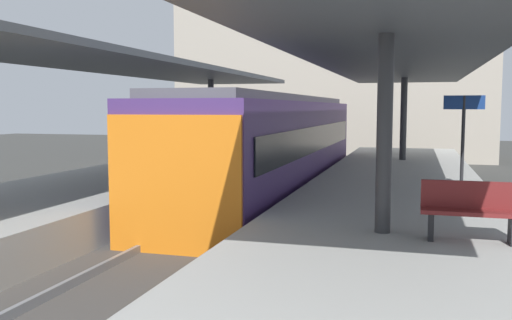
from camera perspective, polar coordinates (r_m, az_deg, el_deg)
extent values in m
plane|color=#383835|center=(14.52, -1.30, -6.24)|extent=(80.00, 80.00, 0.00)
cube|color=#9E9E99|center=(15.97, -14.45, -3.52)|extent=(4.40, 28.00, 1.00)
cube|color=#9E9E99|center=(13.79, 14.00, -4.90)|extent=(4.40, 28.00, 1.00)
cube|color=#423F3D|center=(14.50, -1.30, -5.85)|extent=(3.20, 28.00, 0.20)
cube|color=slate|center=(14.70, -3.99, -5.04)|extent=(0.08, 28.00, 0.14)
cube|color=slate|center=(14.27, 1.47, -5.34)|extent=(0.08, 28.00, 0.14)
cube|color=#472D6B|center=(17.36, 1.87, 1.17)|extent=(2.70, 14.93, 2.90)
cube|color=orange|center=(10.32, -8.47, -2.61)|extent=(2.65, 0.08, 2.60)
cube|color=black|center=(17.72, -2.43, 2.38)|extent=(0.04, 13.73, 0.76)
cube|color=black|center=(17.05, 6.34, 2.24)|extent=(0.04, 13.73, 0.76)
cube|color=#515156|center=(17.31, 1.88, 6.29)|extent=(2.16, 14.18, 0.20)
cylinder|color=#333335|center=(22.75, -4.65, 4.37)|extent=(0.24, 0.24, 3.07)
cube|color=#3D4247|center=(17.05, -12.32, 9.36)|extent=(4.18, 21.00, 0.16)
cylinder|color=#333335|center=(8.69, 13.06, 2.57)|extent=(0.24, 0.24, 3.04)
cylinder|color=#333335|center=(21.28, 14.92, 4.10)|extent=(0.24, 0.24, 3.04)
cube|color=#3D4247|center=(15.02, 14.52, 9.76)|extent=(4.18, 21.00, 0.16)
cube|color=black|center=(8.57, 17.52, -6.48)|extent=(0.08, 0.32, 0.40)
cube|color=black|center=(8.67, 24.85, -6.59)|extent=(0.08, 0.32, 0.40)
cube|color=maroon|center=(8.56, 21.26, -5.04)|extent=(1.40, 0.40, 0.06)
cube|color=maroon|center=(8.70, 21.20, -3.34)|extent=(1.40, 0.06, 0.40)
cylinder|color=#262628|center=(13.70, 20.47, 1.59)|extent=(0.08, 0.08, 2.20)
cube|color=navy|center=(13.68, 20.60, 5.57)|extent=(0.90, 0.06, 0.32)
cylinder|color=navy|center=(18.27, -9.40, 0.69)|extent=(0.28, 0.28, 0.91)
cylinder|color=maroon|center=(18.22, -9.44, 3.14)|extent=(0.36, 0.36, 0.65)
sphere|color=#936B4C|center=(18.21, -9.46, 4.51)|extent=(0.22, 0.22, 0.22)
cube|color=#A89E8E|center=(34.02, 7.94, 9.66)|extent=(18.00, 6.00, 11.00)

